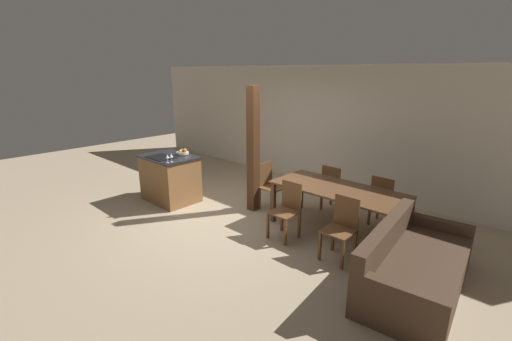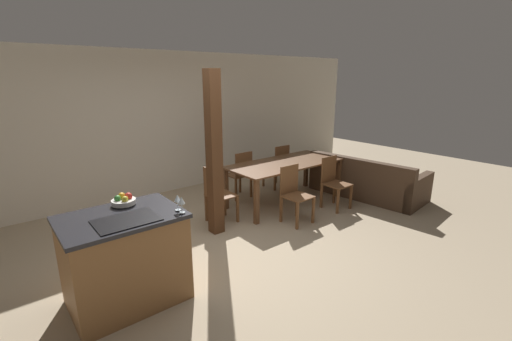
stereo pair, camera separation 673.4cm
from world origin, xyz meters
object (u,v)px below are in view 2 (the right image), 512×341
at_px(couch, 366,182).
at_px(kitchen_island, 125,259).
at_px(wine_glass_near, 181,201).
at_px(wine_glass_middle, 177,199).
at_px(dining_table, 285,167).
at_px(dining_chair_near_left, 294,193).
at_px(dining_chair_near_right, 333,181).
at_px(dining_chair_head_end, 217,194).
at_px(fruit_bowl, 124,200).
at_px(dining_chair_far_left, 240,174).
at_px(dining_chair_far_right, 278,166).
at_px(timber_post, 214,155).

bearing_deg(couch, kitchen_island, 88.23).
relative_size(kitchen_island, wine_glass_near, 6.91).
distance_m(wine_glass_middle, dining_table, 3.05).
xyz_separation_m(wine_glass_middle, couch, (4.22, 0.59, -0.80)).
height_order(dining_chair_near_left, dining_chair_near_right, same).
xyz_separation_m(dining_table, dining_chair_head_end, (-1.45, 0.00, -0.20)).
xyz_separation_m(fruit_bowl, wine_glass_middle, (0.36, -0.51, 0.08)).
height_order(fruit_bowl, dining_chair_far_left, fruit_bowl).
relative_size(wine_glass_near, dining_chair_near_left, 0.18).
xyz_separation_m(dining_chair_far_right, timber_post, (-2.12, -0.96, 0.70)).
bearing_deg(dining_chair_far_right, fruit_bowl, 22.73).
bearing_deg(timber_post, kitchen_island, -153.21).
distance_m(dining_chair_near_right, timber_post, 2.28).
relative_size(wine_glass_near, dining_chair_head_end, 0.18).
xyz_separation_m(dining_chair_far_left, dining_chair_head_end, (-0.96, -0.71, 0.00)).
xyz_separation_m(dining_table, dining_chair_far_right, (0.48, 0.71, -0.20)).
distance_m(wine_glass_middle, dining_chair_head_end, 1.93).
height_order(wine_glass_middle, dining_chair_near_right, wine_glass_middle).
bearing_deg(wine_glass_near, fruit_bowl, 121.29).
height_order(wine_glass_middle, dining_chair_near_left, wine_glass_middle).
xyz_separation_m(wine_glass_near, timber_post, (1.09, 1.13, 0.10)).
bearing_deg(couch, wine_glass_middle, 92.06).
height_order(wine_glass_middle, timber_post, timber_post).
height_order(dining_chair_far_left, dining_chair_head_end, same).
distance_m(kitchen_island, dining_chair_near_right, 3.72).
bearing_deg(couch, dining_chair_near_left, 84.01).
relative_size(wine_glass_middle, dining_chair_far_left, 0.18).
height_order(dining_table, dining_chair_far_right, dining_chair_far_right).
height_order(fruit_bowl, wine_glass_middle, wine_glass_middle).
bearing_deg(dining_chair_head_end, dining_table, -90.00).
bearing_deg(dining_chair_far_right, wine_glass_middle, 32.00).
height_order(fruit_bowl, couch, fruit_bowl).
distance_m(dining_chair_far_left, dining_chair_head_end, 1.19).
distance_m(couch, timber_post, 3.29).
xyz_separation_m(fruit_bowl, dining_chair_near_right, (3.58, 0.08, -0.52)).
distance_m(wine_glass_near, dining_chair_far_left, 3.13).
xyz_separation_m(dining_table, couch, (1.49, -0.71, -0.40)).
bearing_deg(wine_glass_near, dining_chair_far_left, 42.91).
height_order(kitchen_island, timber_post, timber_post).
xyz_separation_m(wine_glass_middle, dining_chair_far_right, (3.22, 2.01, -0.60)).
bearing_deg(dining_table, dining_chair_near_right, -55.73).
relative_size(dining_chair_near_left, timber_post, 0.38).
bearing_deg(dining_chair_far_right, kitchen_island, 25.42).
relative_size(wine_glass_middle, dining_chair_near_left, 0.18).
relative_size(dining_chair_near_left, dining_chair_near_right, 1.00).
bearing_deg(timber_post, dining_table, 8.81).
bearing_deg(dining_chair_near_left, wine_glass_near, -163.25).
bearing_deg(wine_glass_near, kitchen_island, 145.44).
height_order(dining_table, dining_chair_near_right, dining_chair_near_right).
xyz_separation_m(couch, timber_post, (-3.13, 0.46, 0.90)).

